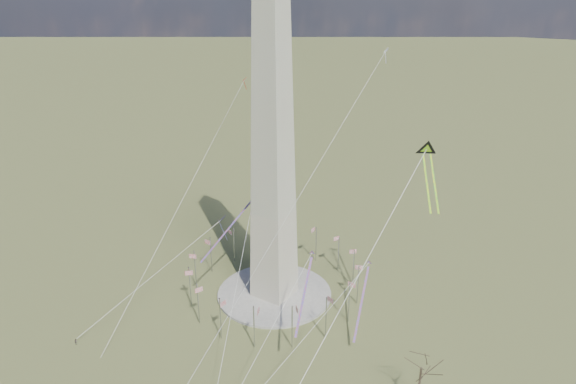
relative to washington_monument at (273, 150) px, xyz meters
The scene contains 13 objects.
ground 47.95m from the washington_monument, ahead, with size 2000.00×2000.00×0.00m, color brown.
plaza 47.55m from the washington_monument, ahead, with size 36.00×36.00×0.80m, color #B2ABA2.
washington_monument is the anchor object (origin of this frame).
flagpole_ring 40.68m from the washington_monument, 169.63° to the right, with size 54.40×54.40×13.00m.
tree_near 68.26m from the washington_monument, 20.88° to the right, with size 9.76×9.76×17.08m.
person_west 75.44m from the washington_monument, 122.49° to the right, with size 0.80×0.62×1.64m, color gray.
kite_delta_black 42.41m from the washington_monument, 12.64° to the left, with size 12.03×16.54×14.00m.
kite_diamond_purple 39.44m from the washington_monument, 168.74° to the left, with size 1.75×3.11×9.78m.
kite_streamer_left 38.63m from the washington_monument, 37.42° to the right, with size 7.73×19.24×13.71m.
kite_streamer_mid 25.12m from the washington_monument, 155.34° to the right, with size 5.02×22.25×15.35m.
kite_streamer_right 47.42m from the washington_monument, ahead, with size 6.78×20.44×14.33m.
kite_small_red 60.09m from the washington_monument, 134.94° to the left, with size 1.47×1.87×4.87m.
kite_small_white 52.38m from the washington_monument, 73.33° to the left, with size 2.00×1.74×5.17m.
Camera 1 is at (79.44, -114.14, 90.73)m, focal length 32.00 mm.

